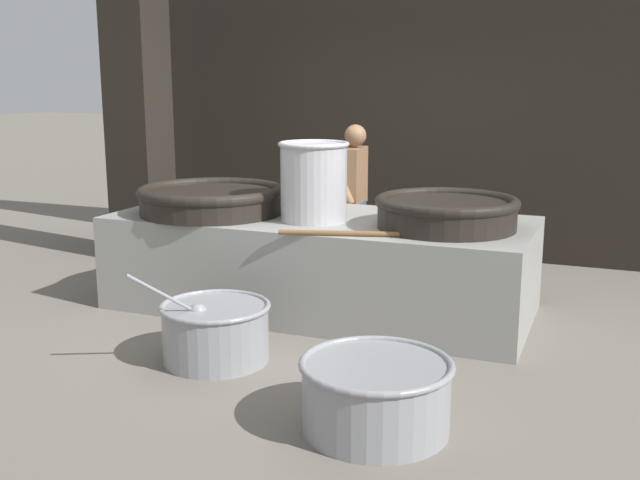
{
  "coord_description": "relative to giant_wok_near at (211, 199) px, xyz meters",
  "views": [
    {
      "loc": [
        2.31,
        -5.75,
        1.93
      ],
      "look_at": [
        0.0,
        0.0,
        0.59
      ],
      "focal_mm": 42.0,
      "sensor_mm": 36.0,
      "label": 1
    }
  ],
  "objects": [
    {
      "name": "back_wall",
      "position": [
        0.94,
        2.65,
        1.21
      ],
      "size": [
        7.54,
        0.24,
        4.27
      ],
      "primitive_type": "cube",
      "color": "black",
      "rests_on": "ground_plane"
    },
    {
      "name": "giant_wok_far",
      "position": [
        2.03,
        0.1,
        0.01
      ],
      "size": [
        1.12,
        1.12,
        0.25
      ],
      "color": "black",
      "rests_on": "hearth_platform"
    },
    {
      "name": "giant_wok_near",
      "position": [
        0.0,
        0.0,
        0.0
      ],
      "size": [
        1.27,
        1.27,
        0.24
      ],
      "color": "black",
      "rests_on": "hearth_platform"
    },
    {
      "name": "prep_bowl_vegetables",
      "position": [
        0.73,
        -1.25,
        -0.69
      ],
      "size": [
        0.77,
        0.9,
        0.72
      ],
      "color": "gray",
      "rests_on": "ground_plane"
    },
    {
      "name": "cook",
      "position": [
        0.88,
        1.22,
        -0.1
      ],
      "size": [
        0.37,
        0.56,
        1.51
      ],
      "rotation": [
        0.0,
        0.0,
        3.22
      ],
      "color": "#8C6647",
      "rests_on": "ground_plane"
    },
    {
      "name": "stirring_paddle",
      "position": [
        1.5,
        -0.45,
        -0.11
      ],
      "size": [
        1.06,
        0.37,
        0.04
      ],
      "rotation": [
        0.0,
        0.0,
        0.28
      ],
      "color": "brown",
      "rests_on": "hearth_platform"
    },
    {
      "name": "prep_bowl_meat",
      "position": [
        2.09,
        -1.84,
        -0.7
      ],
      "size": [
        0.87,
        0.87,
        0.41
      ],
      "color": "gray",
      "rests_on": "ground_plane"
    },
    {
      "name": "stock_pot",
      "position": [
        0.95,
        0.01,
        0.2
      ],
      "size": [
        0.58,
        0.58,
        0.64
      ],
      "color": "#B7B7BC",
      "rests_on": "hearth_platform"
    },
    {
      "name": "support_pillar",
      "position": [
        -1.55,
        1.19,
        1.21
      ],
      "size": [
        0.52,
        0.52,
        4.27
      ],
      "primitive_type": "cube",
      "color": "black",
      "rests_on": "ground_plane"
    },
    {
      "name": "ground_plane",
      "position": [
        0.94,
        0.18,
        -0.92
      ],
      "size": [
        60.0,
        60.0,
        0.0
      ],
      "primitive_type": "plane",
      "color": "slate"
    },
    {
      "name": "hearth_platform",
      "position": [
        0.94,
        0.18,
        -0.52
      ],
      "size": [
        3.51,
        1.48,
        0.79
      ],
      "color": "gray",
      "rests_on": "ground_plane"
    }
  ]
}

